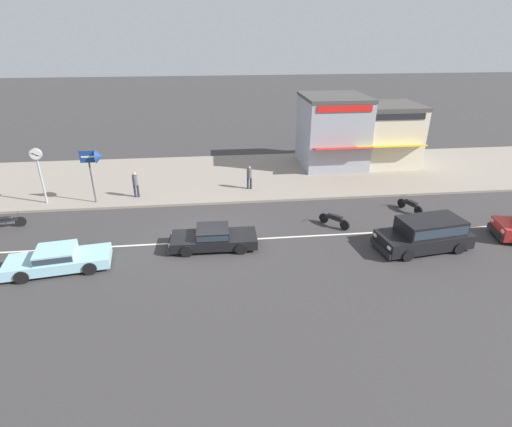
# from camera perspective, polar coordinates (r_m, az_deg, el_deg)

# --- Properties ---
(ground_plane) EXTENTS (160.00, 160.00, 0.00)m
(ground_plane) POSITION_cam_1_polar(r_m,az_deg,el_deg) (20.72, -6.60, -3.98)
(ground_plane) COLOR #383535
(lane_centre_stripe) EXTENTS (50.40, 0.14, 0.01)m
(lane_centre_stripe) POSITION_cam_1_polar(r_m,az_deg,el_deg) (20.72, -6.60, -3.97)
(lane_centre_stripe) COLOR silver
(lane_centre_stripe) RESTS_ON ground
(kerb_strip) EXTENTS (68.00, 10.00, 0.15)m
(kerb_strip) POSITION_cam_1_polar(r_m,az_deg,el_deg) (29.58, -6.74, 5.24)
(kerb_strip) COLOR gray
(kerb_strip) RESTS_ON ground
(sedan_black_0) EXTENTS (4.36, 1.88, 1.06)m
(sedan_black_0) POSITION_cam_1_polar(r_m,az_deg,el_deg) (19.94, -6.14, -3.42)
(sedan_black_0) COLOR black
(sedan_black_0) RESTS_ON ground
(minivan_black_1) EXTENTS (4.81, 2.42, 1.56)m
(minivan_black_1) POSITION_cam_1_polar(r_m,az_deg,el_deg) (21.33, 23.18, -2.54)
(minivan_black_1) COLOR black
(minivan_black_1) RESTS_ON ground
(sedan_pale_blue_4) EXTENTS (4.73, 2.26, 1.06)m
(sedan_pale_blue_4) POSITION_cam_1_polar(r_m,az_deg,el_deg) (20.16, -26.49, -5.82)
(sedan_pale_blue_4) COLOR #93C6D6
(sedan_pale_blue_4) RESTS_ON ground
(motorcycle_0) EXTENTS (1.34, 1.47, 0.80)m
(motorcycle_0) POSITION_cam_1_polar(r_m,az_deg,el_deg) (22.38, 11.08, -0.79)
(motorcycle_0) COLOR black
(motorcycle_0) RESTS_ON ground
(motorcycle_1) EXTENTS (1.93, 0.80, 0.80)m
(motorcycle_1) POSITION_cam_1_polar(r_m,az_deg,el_deg) (25.63, -32.15, -0.96)
(motorcycle_1) COLOR black
(motorcycle_1) RESTS_ON ground
(motorcycle_2) EXTENTS (0.89, 1.73, 0.80)m
(motorcycle_2) POSITION_cam_1_polar(r_m,az_deg,el_deg) (25.48, 21.13, 1.19)
(motorcycle_2) COLOR black
(motorcycle_2) RESTS_ON ground
(street_clock) EXTENTS (0.70, 0.22, 3.45)m
(street_clock) POSITION_cam_1_polar(r_m,az_deg,el_deg) (27.12, -28.76, 6.45)
(street_clock) COLOR #9E9EA3
(street_clock) RESTS_ON kerb_strip
(arrow_signboard) EXTENTS (1.31, 0.78, 3.32)m
(arrow_signboard) POSITION_cam_1_polar(r_m,az_deg,el_deg) (25.69, -21.78, 7.27)
(arrow_signboard) COLOR #4C4C51
(arrow_signboard) RESTS_ON kerb_strip
(pedestrian_near_clock) EXTENTS (0.34, 0.34, 1.67)m
(pedestrian_near_clock) POSITION_cam_1_polar(r_m,az_deg,el_deg) (26.37, -16.85, 4.25)
(pedestrian_near_clock) COLOR #232838
(pedestrian_near_clock) RESTS_ON kerb_strip
(pedestrian_by_shop) EXTENTS (0.34, 0.34, 1.58)m
(pedestrian_by_shop) POSITION_cam_1_polar(r_m,az_deg,el_deg) (26.63, -0.96, 5.42)
(pedestrian_by_shop) COLOR #232838
(pedestrian_by_shop) RESTS_ON kerb_strip
(shopfront_corner_warung) EXTENTS (5.90, 5.09, 4.64)m
(shopfront_corner_warung) POSITION_cam_1_polar(r_m,az_deg,el_deg) (33.01, 17.01, 10.76)
(shopfront_corner_warung) COLOR beige
(shopfront_corner_warung) RESTS_ON kerb_strip
(shopfront_mid_block) EXTENTS (4.74, 5.78, 5.30)m
(shopfront_mid_block) POSITION_cam_1_polar(r_m,az_deg,el_deg) (31.89, 10.86, 11.53)
(shopfront_mid_block) COLOR #999EA8
(shopfront_mid_block) RESTS_ON kerb_strip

